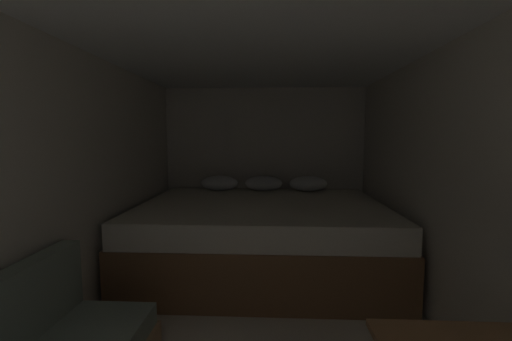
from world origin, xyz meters
TOP-DOWN VIEW (x-y plane):
  - wall_back at (0.00, 4.08)m, footprint 2.72×0.05m
  - wall_left at (-1.34, 1.74)m, footprint 0.05×4.63m
  - wall_right at (1.34, 1.74)m, footprint 0.05×4.63m
  - ceiling_slab at (0.00, 1.74)m, footprint 2.72×4.63m
  - bed at (0.00, 3.10)m, footprint 2.50×1.86m

SIDE VIEW (x-z plane):
  - bed at x=0.00m, z-range -0.09..0.83m
  - wall_back at x=0.00m, z-range 0.00..2.05m
  - wall_left at x=-1.34m, z-range 0.00..2.05m
  - wall_right at x=1.34m, z-range 0.00..2.05m
  - ceiling_slab at x=0.00m, z-range 2.05..2.10m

